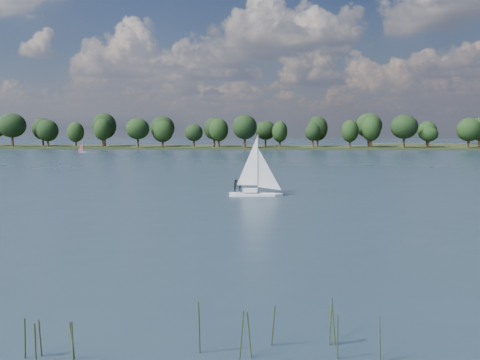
% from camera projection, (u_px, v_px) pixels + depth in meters
% --- Properties ---
extents(ground, '(700.00, 700.00, 0.00)m').
position_uv_depth(ground, '(281.00, 165.00, 131.82)').
color(ground, '#233342').
rests_on(ground, ground).
extents(far_shore, '(660.00, 40.00, 1.50)m').
position_uv_depth(far_shore, '(280.00, 148.00, 243.01)').
color(far_shore, black).
rests_on(far_shore, ground).
extents(sailboat, '(6.60, 2.39, 8.50)m').
position_uv_depth(sailboat, '(253.00, 178.00, 70.57)').
color(sailboat, white).
rests_on(sailboat, ground).
extents(dinghy_pink, '(3.03, 1.81, 4.53)m').
position_uv_depth(dinghy_pink, '(83.00, 149.00, 198.99)').
color(dinghy_pink, white).
rests_on(dinghy_pink, ground).
extents(treeline, '(562.85, 74.16, 17.77)m').
position_uv_depth(treeline, '(266.00, 130.00, 238.09)').
color(treeline, black).
rests_on(treeline, ground).
extents(reeds, '(55.98, 11.08, 2.13)m').
position_uv_depth(reeds, '(258.00, 313.00, 23.34)').
color(reeds, '#283316').
rests_on(reeds, ground).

